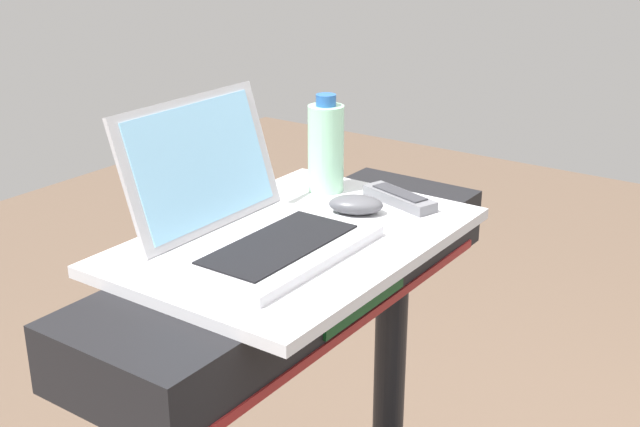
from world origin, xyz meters
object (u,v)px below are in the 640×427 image
object	(u,v)px
laptop	(248,219)
tv_remote	(399,198)
computer_mouse	(356,205)
water_bottle	(326,147)

from	to	relation	value
laptop	tv_remote	size ratio (longest dim) A/B	2.01
computer_mouse	tv_remote	size ratio (longest dim) A/B	0.60
laptop	tv_remote	distance (m)	0.34
computer_mouse	water_bottle	distance (m)	0.16
laptop	water_bottle	distance (m)	0.32
laptop	water_bottle	world-z (taller)	laptop
computer_mouse	tv_remote	bearing A→B (deg)	-49.21
laptop	tv_remote	world-z (taller)	laptop
laptop	computer_mouse	size ratio (longest dim) A/B	3.34
tv_remote	laptop	bearing A→B (deg)	162.78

